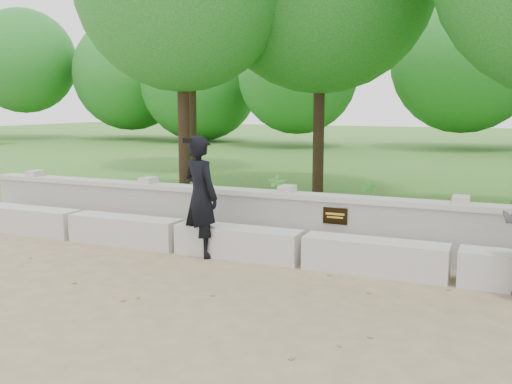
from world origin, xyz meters
TOP-DOWN VIEW (x-y plane):
  - ground at (0.00, 0.00)m, footprint 80.00×80.00m
  - lawn at (0.00, 14.00)m, footprint 40.00×22.00m
  - concrete_bench at (0.00, 1.90)m, footprint 11.90×0.45m
  - parapet_wall at (0.00, 2.60)m, footprint 12.50×0.35m
  - man_main at (-1.53, 1.76)m, footprint 0.77×0.72m
  - shrub_a at (-1.39, 4.47)m, footprint 0.42×0.37m
  - shrub_b at (0.26, 4.85)m, footprint 0.39×0.42m
  - shrub_d at (-3.13, 4.38)m, footprint 0.42×0.45m

SIDE VIEW (x-z plane):
  - ground at x=0.00m, z-range 0.00..0.00m
  - lawn at x=0.00m, z-range 0.00..0.25m
  - concrete_bench at x=0.00m, z-range 0.00..0.45m
  - parapet_wall at x=0.00m, z-range 0.01..0.91m
  - shrub_b at x=0.26m, z-range 0.25..0.84m
  - shrub_a at x=-1.39m, z-range 0.25..0.91m
  - shrub_d at x=-3.13m, z-range 0.25..0.92m
  - man_main at x=-1.53m, z-range 0.00..1.79m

